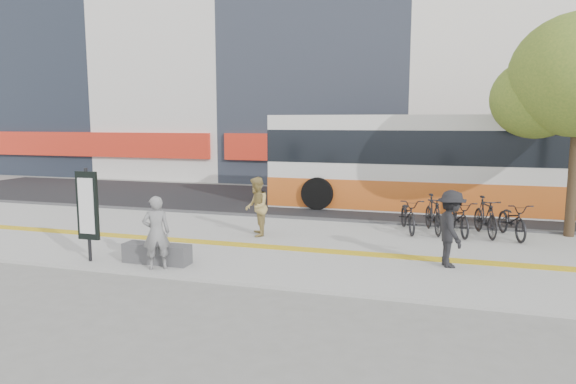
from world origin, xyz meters
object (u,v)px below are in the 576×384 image
(signboard, at_px, (87,207))
(pedestrian_tan, at_px, (256,207))
(bench, at_px, (157,254))
(seated_woman, at_px, (156,233))
(bus, at_px, (447,165))
(pedestrian_dark, at_px, (451,229))

(signboard, distance_m, pedestrian_tan, 4.64)
(signboard, bearing_deg, bench, 10.81)
(bench, distance_m, signboard, 1.94)
(seated_woman, distance_m, pedestrian_tan, 3.88)
(bus, height_order, pedestrian_tan, bus)
(signboard, xyz_separation_m, pedestrian_tan, (2.82, 3.66, -0.44))
(seated_woman, bearing_deg, bus, -154.42)
(signboard, distance_m, bus, 12.83)
(seated_woman, height_order, pedestrian_dark, pedestrian_dark)
(bus, xyz_separation_m, seated_woman, (-6.18, -10.10, -0.81))
(bench, distance_m, seated_woman, 0.76)
(seated_woman, xyz_separation_m, pedestrian_dark, (6.24, 2.08, 0.05))
(bus, distance_m, pedestrian_dark, 8.06)
(pedestrian_dark, bearing_deg, seated_woman, 92.83)
(bench, height_order, pedestrian_dark, pedestrian_dark)
(pedestrian_tan, xyz_separation_m, pedestrian_dark, (5.27, -1.67, 0.02))
(bench, relative_size, seated_woman, 0.97)
(bench, height_order, signboard, signboard)
(signboard, height_order, pedestrian_tan, signboard)
(bench, xyz_separation_m, signboard, (-1.60, -0.31, 1.06))
(bench, bearing_deg, signboard, -169.19)
(pedestrian_tan, distance_m, pedestrian_dark, 5.53)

